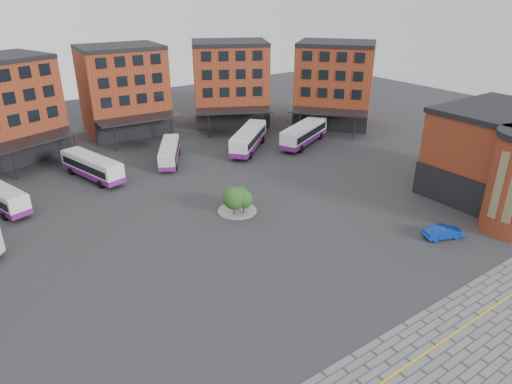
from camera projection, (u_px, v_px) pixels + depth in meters
ground at (290, 265)px, 41.75m from camera, size 160.00×160.00×0.00m
yellow_line at (437, 346)px, 32.36m from camera, size 26.00×0.15×0.02m
main_building at (96, 110)px, 64.75m from camera, size 94.14×42.48×14.60m
east_building at (503, 158)px, 52.34m from camera, size 17.40×15.40×10.60m
tree_island at (238, 199)px, 50.57m from camera, size 4.40×4.40×3.32m
bus_c at (92, 167)px, 59.87m from camera, size 5.26×11.27×3.10m
bus_d at (169, 152)px, 65.49m from camera, size 6.94×9.79×2.81m
bus_e at (249, 139)px, 70.35m from camera, size 10.81×9.80×3.35m
bus_f at (304, 133)px, 72.84m from camera, size 12.07×7.51×3.38m
blue_car at (443, 232)px, 45.99m from camera, size 4.28×2.80×1.33m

